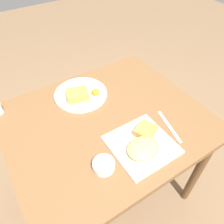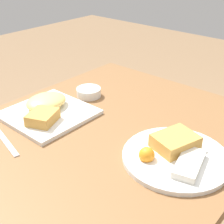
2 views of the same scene
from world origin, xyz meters
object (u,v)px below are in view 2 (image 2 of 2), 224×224
at_px(plate_square_near, 47,109).
at_px(plate_oval_far, 175,154).
at_px(sauce_ramekin, 89,92).
at_px(butter_knife, 4,139).

relative_size(plate_square_near, plate_oval_far, 0.91).
height_order(plate_square_near, sauce_ramekin, plate_square_near).
height_order(plate_square_near, butter_knife, plate_square_near).
bearing_deg(plate_square_near, sauce_ramekin, 178.86).
bearing_deg(butter_knife, plate_oval_far, 43.62).
distance_m(sauce_ramekin, butter_knife, 0.39).
bearing_deg(plate_square_near, butter_knife, 7.44).
height_order(plate_square_near, plate_oval_far, plate_square_near).
bearing_deg(butter_knife, sauce_ramekin, 106.12).
relative_size(sauce_ramekin, butter_knife, 0.45).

